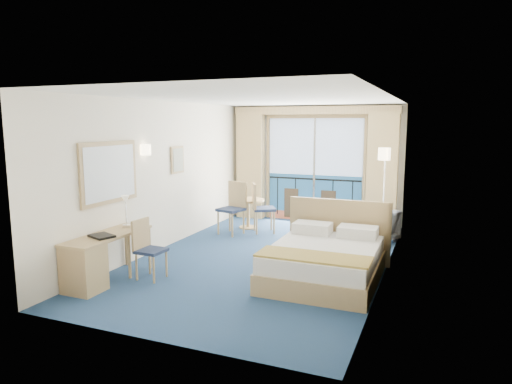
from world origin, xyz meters
The scene contains 22 objects.
floor centered at (0.00, 0.00, 0.00)m, with size 6.50×6.50×0.00m, color navy.
room_walls centered at (0.00, 0.00, 1.78)m, with size 4.04×6.54×2.72m.
balcony_door centered at (-0.01, 3.22, 1.14)m, with size 2.36×0.03×2.52m.
curtain_left centered at (-1.55, 3.07, 1.28)m, with size 0.65×0.22×2.55m, color tan.
curtain_right centered at (1.55, 3.07, 1.28)m, with size 0.65×0.22×2.55m, color tan.
pelmet centered at (0.00, 3.10, 2.58)m, with size 3.80×0.25×0.18m, color tan.
mirror centered at (-1.97, -1.50, 1.55)m, with size 0.05×1.25×0.95m.
wall_print centered at (-1.97, 0.45, 1.60)m, with size 0.04×0.42×0.52m.
sconce_left centered at (-1.94, -0.60, 1.85)m, with size 0.18×0.18×0.18m, color beige.
sconce_right centered at (1.94, -0.15, 1.85)m, with size 0.18×0.18×0.18m, color beige.
bed centered at (1.21, -0.65, 0.30)m, with size 1.68×2.00×1.06m.
nightstand centered at (1.78, 0.70, 0.26)m, with size 0.39×0.38×0.52m, color tan.
phone centered at (1.77, 0.66, 0.55)m, with size 0.17×0.14×0.08m, color white.
armchair centered at (1.60, 1.90, 0.32)m, with size 0.68×0.70×0.64m, color #434852.
floor_lamp centered at (1.66, 2.55, 1.29)m, with size 0.24×0.24×1.71m.
desk centered at (-1.74, -2.29, 0.38)m, with size 0.51×1.48×0.70m.
desk_chair centered at (-1.27, -1.60, 0.50)m, with size 0.41×0.40×0.89m.
folder centered at (-1.70, -2.06, 0.71)m, with size 0.35×0.26×0.03m, color black.
desk_lamp centered at (-1.77, -1.41, 1.05)m, with size 0.13×0.13×0.48m.
round_table centered at (-1.15, 1.99, 0.49)m, with size 0.71×0.71×0.64m.
table_chair_a centered at (-0.76, 1.70, 0.59)m, with size 0.62×0.62×1.05m.
table_chair_b centered at (-1.24, 1.42, 0.61)m, with size 0.57×0.58×1.09m.
Camera 1 is at (2.71, -7.08, 2.31)m, focal length 32.00 mm.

